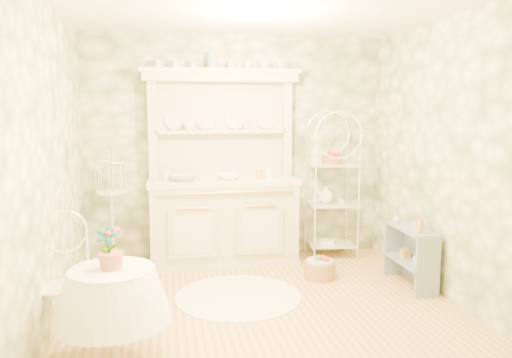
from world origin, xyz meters
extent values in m
plane|color=tan|center=(0.00, 0.00, 0.00)|extent=(3.60, 3.60, 0.00)
plane|color=white|center=(0.00, 0.00, 2.70)|extent=(3.60, 3.60, 0.00)
plane|color=silver|center=(-1.80, 0.00, 1.35)|extent=(3.60, 3.60, 0.00)
plane|color=silver|center=(1.80, 0.00, 1.35)|extent=(3.60, 3.60, 0.00)
plane|color=silver|center=(0.00, 1.80, 1.35)|extent=(3.60, 3.60, 0.00)
plane|color=silver|center=(0.00, -1.80, 1.35)|extent=(3.60, 3.60, 0.00)
cube|color=beige|center=(-0.20, 1.52, 1.15)|extent=(1.87, 0.61, 2.29)
cube|color=white|center=(1.16, 1.58, 0.96)|extent=(0.65, 0.50, 1.93)
cube|color=gray|center=(1.61, 0.40, 0.31)|extent=(0.28, 0.74, 0.63)
cylinder|color=white|center=(-1.26, -0.72, 0.35)|extent=(0.78, 0.78, 0.71)
cube|color=white|center=(-1.68, -0.28, 0.48)|extent=(0.51, 0.51, 0.95)
cube|color=white|center=(-1.46, 1.43, 0.69)|extent=(0.37, 0.37, 1.38)
cylinder|color=#A07247|center=(0.76, 0.78, 0.12)|extent=(0.44, 0.44, 0.24)
cylinder|color=white|center=(-0.20, 0.41, 0.01)|extent=(1.36, 1.36, 0.01)
imported|color=white|center=(-0.66, 1.48, 1.02)|extent=(0.41, 0.41, 0.08)
imported|color=white|center=(-0.14, 1.48, 1.02)|extent=(0.30, 0.30, 0.08)
imported|color=white|center=(-0.57, 1.68, 1.61)|extent=(0.14, 0.14, 0.10)
imported|color=white|center=(0.10, 1.68, 1.61)|extent=(0.11, 0.11, 0.08)
imported|color=#3F7238|center=(-1.28, -0.72, 0.85)|extent=(0.19, 0.16, 0.31)
imported|color=#C58239|center=(1.59, 0.19, 0.68)|extent=(0.09, 0.09, 0.18)
imported|color=#7EAEC4|center=(1.64, 0.36, 0.65)|extent=(0.06, 0.06, 0.11)
imported|color=silver|center=(1.57, 0.66, 0.65)|extent=(0.07, 0.07, 0.08)
camera|label=1|loc=(-0.88, -4.23, 1.83)|focal=35.00mm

